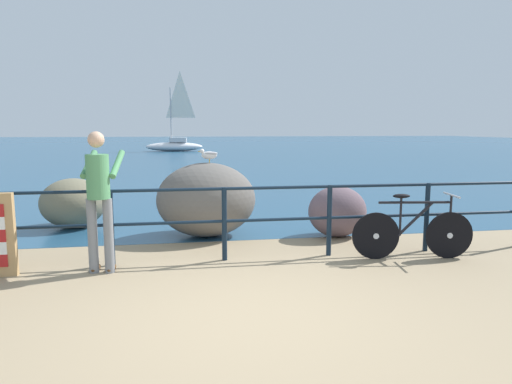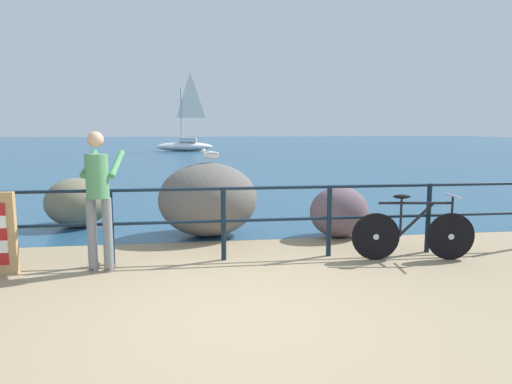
% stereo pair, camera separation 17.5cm
% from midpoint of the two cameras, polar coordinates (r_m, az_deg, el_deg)
% --- Properties ---
extents(ground_plane, '(120.00, 120.00, 0.10)m').
position_cam_midpoint_polar(ground_plane, '(24.34, -8.14, 3.49)').
color(ground_plane, '#937F60').
extents(sea_surface, '(120.00, 90.00, 0.01)m').
position_cam_midpoint_polar(sea_surface, '(52.29, -8.80, 5.89)').
color(sea_surface, navy).
rests_on(sea_surface, ground_plane).
extents(promenade_railing, '(9.08, 0.07, 1.02)m').
position_cam_midpoint_polar(promenade_railing, '(6.31, -4.75, -2.82)').
color(promenade_railing, black).
rests_on(promenade_railing, ground_plane).
extents(bicycle, '(1.69, 0.48, 0.92)m').
position_cam_midpoint_polar(bicycle, '(6.75, 18.23, -4.67)').
color(bicycle, black).
rests_on(bicycle, ground_plane).
extents(person_at_railing, '(0.51, 0.66, 1.78)m').
position_cam_midpoint_polar(person_at_railing, '(6.06, -19.69, -0.35)').
color(person_at_railing, slate).
rests_on(person_at_railing, ground_plane).
extents(breakwater_boulder_main, '(1.66, 1.36, 1.25)m').
position_cam_midpoint_polar(breakwater_boulder_main, '(7.77, -6.84, -0.96)').
color(breakwater_boulder_main, '#605B56').
rests_on(breakwater_boulder_main, ground).
extents(breakwater_boulder_left, '(1.17, 1.14, 0.90)m').
position_cam_midpoint_polar(breakwater_boulder_left, '(9.12, -22.28, -1.26)').
color(breakwater_boulder_left, '#6E6951').
rests_on(breakwater_boulder_left, ground).
extents(breakwater_boulder_right, '(0.99, 0.80, 0.86)m').
position_cam_midpoint_polar(breakwater_boulder_right, '(7.82, 9.44, -2.41)').
color(breakwater_boulder_right, '#635058').
rests_on(breakwater_boulder_right, ground).
extents(seagull, '(0.34, 0.13, 0.23)m').
position_cam_midpoint_polar(seagull, '(7.69, -6.51, 4.67)').
color(seagull, gold).
rests_on(seagull, breakwater_boulder_main).
extents(sailboat, '(4.49, 1.63, 6.16)m').
position_cam_midpoint_polar(sailboat, '(36.57, -10.18, 6.11)').
color(sailboat, white).
rests_on(sailboat, sea_surface).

